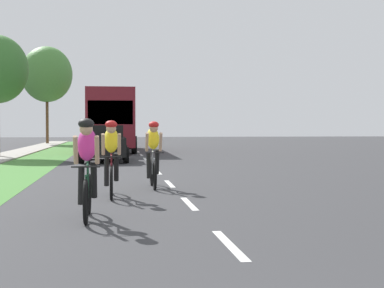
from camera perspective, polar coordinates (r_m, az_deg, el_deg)
The scene contains 10 objects.
ground_plane at distance 21.51m, azimuth -4.18°, elevation -2.13°, with size 120.00×120.00×0.00m, color #38383A.
grass_verge at distance 21.70m, azimuth -16.46°, elevation -2.15°, with size 2.30×70.00×0.01m, color #478438.
lane_markings_center at distance 25.49m, azimuth -4.77°, elevation -1.52°, with size 0.12×54.07×0.01m.
cyclist_lead at distance 8.93m, azimuth -10.57°, elevation -2.39°, with size 0.42×1.72×1.58m.
cyclist_trailing at distance 11.67m, azimuth -8.17°, elevation -1.41°, with size 0.42×1.72×1.58m.
cyclist_distant at distance 13.34m, azimuth -3.96°, elevation -1.00°, with size 0.42×1.72×1.58m.
sedan_black at distance 24.00m, azimuth -8.87°, elevation 0.10°, with size 1.98×4.30×1.52m.
bus_maroon at distance 34.30m, azimuth -8.21°, elevation 2.61°, with size 2.78×11.60×3.48m.
pickup_red at distance 50.50m, azimuth -7.97°, elevation 1.02°, with size 2.22×5.10×1.64m.
street_tree_far at distance 49.66m, azimuth -14.48°, elevation 6.84°, with size 4.28×4.28×8.27m.
Camera 1 is at (-1.40, -1.41, 1.45)m, focal length 52.68 mm.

